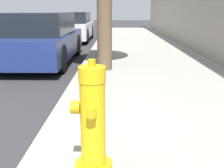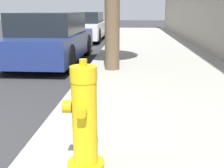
% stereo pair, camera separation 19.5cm
% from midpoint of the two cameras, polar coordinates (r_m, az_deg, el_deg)
% --- Properties ---
extents(fire_hydrant, '(0.34, 0.33, 0.94)m').
position_cam_midpoint_polar(fire_hydrant, '(2.36, -6.35, -7.25)').
color(fire_hydrant, '#C39C11').
rests_on(fire_hydrant, sidewalk_slab).
extents(parked_car_near, '(1.75, 4.35, 1.39)m').
position_cam_midpoint_polar(parked_car_near, '(8.14, -14.86, 8.81)').
color(parked_car_near, navy).
rests_on(parked_car_near, ground_plane).
extents(parked_car_mid, '(1.73, 4.19, 1.36)m').
position_cam_midpoint_polar(parked_car_mid, '(13.88, -8.42, 11.41)').
color(parked_car_mid, silver).
rests_on(parked_car_mid, ground_plane).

